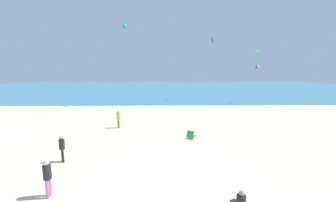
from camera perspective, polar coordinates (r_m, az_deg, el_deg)
name	(u,v)px	position (r m, az deg, el deg)	size (l,w,h in m)	color
ground_plane	(167,123)	(19.30, -0.25, -6.25)	(120.00, 120.00, 0.00)	beige
ocean_water	(165,88)	(58.77, -0.78, 3.73)	(120.00, 60.00, 0.05)	teal
beach_chair_mid_beach	(191,135)	(15.07, 6.43, -9.41)	(0.79, 0.80, 0.63)	#2D9956
person_0	(47,176)	(9.65, -30.55, -17.53)	(0.32, 0.32, 1.51)	#D8599E
person_1	(118,118)	(18.17, -13.64, -4.63)	(0.41, 0.41, 1.50)	green
person_2	(62,147)	(12.65, -27.42, -11.29)	(0.40, 0.40, 1.46)	black
person_3	(240,201)	(8.59, 19.46, -24.87)	(0.56, 0.63, 0.71)	black
kite_magenta	(257,65)	(33.78, 23.56, 9.08)	(1.10, 1.19, 1.47)	#DB3DA8
kite_green	(258,51)	(17.12, 23.68, 12.59)	(0.49, 0.45, 1.26)	green
kite_teal	(124,25)	(29.81, -12.20, 20.01)	(1.18, 1.02, 1.33)	#1EADAD
kite_blue	(212,40)	(35.77, 12.27, 16.22)	(0.24, 1.05, 1.41)	blue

